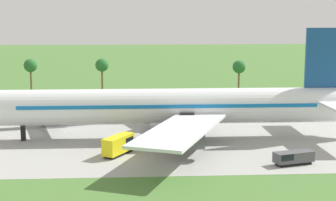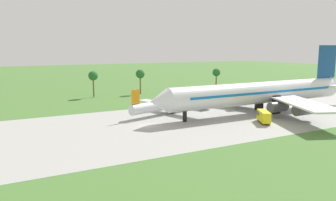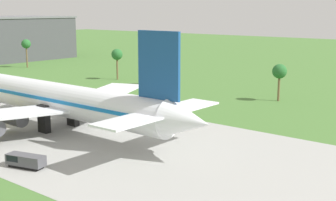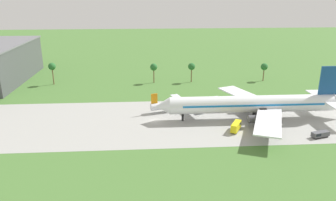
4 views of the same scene
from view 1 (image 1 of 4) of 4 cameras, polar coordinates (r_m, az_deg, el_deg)
jet_airliner at (r=89.67m, az=1.09°, el=-0.66°), size 72.34×54.05×19.32m
regional_aircraft at (r=102.96m, az=-13.23°, el=-1.38°), size 28.00×25.43×7.91m
baggage_tug at (r=80.46m, az=-5.47°, el=-4.89°), size 4.94×6.55×3.00m
catering_van at (r=77.09m, az=13.60°, el=-6.17°), size 6.24×3.53×1.92m
palm_tree_row at (r=142.55m, az=-12.49°, el=3.78°), size 110.47×3.60×11.03m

